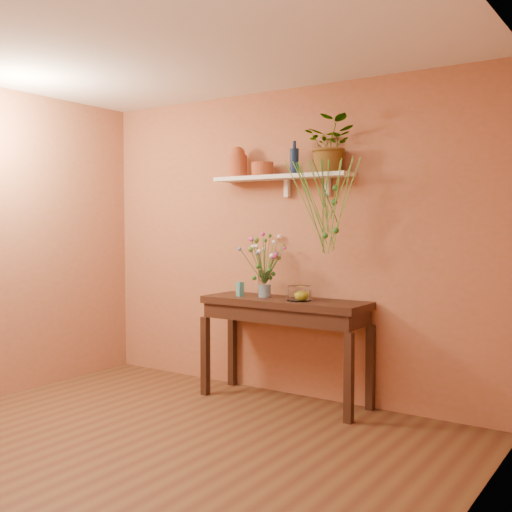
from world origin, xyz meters
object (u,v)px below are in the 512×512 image
glass_bowl (299,294)px  bouquet (265,255)px  sideboard (284,314)px  blue_bottle (294,161)px  spider_plant (331,145)px  glass_vase (264,286)px  terracotta_jug (238,163)px

glass_bowl → bouquet: bearing=171.7°
sideboard → blue_bottle: (0.01, 0.13, 1.30)m
sideboard → spider_plant: size_ratio=3.20×
blue_bottle → glass_bowl: size_ratio=1.39×
spider_plant → glass_vase: bearing=-169.1°
sideboard → glass_bowl: size_ratio=7.13×
sideboard → blue_bottle: bearing=84.3°
glass_vase → spider_plant: bearing=10.9°
terracotta_jug → blue_bottle: blue_bottle is taller
bouquet → glass_bowl: (0.38, -0.05, -0.31)m
sideboard → blue_bottle: size_ratio=5.11×
sideboard → glass_vase: 0.31m
glass_vase → glass_bowl: bearing=-7.9°
glass_vase → glass_bowl: glass_vase is taller
spider_plant → glass_bowl: size_ratio=2.23×
bouquet → spider_plant: bearing=10.6°
spider_plant → glass_bowl: spider_plant is taller
terracotta_jug → bouquet: size_ratio=0.61×
bouquet → glass_bowl: bearing=-8.3°
terracotta_jug → spider_plant: (0.93, 0.01, 0.10)m
blue_bottle → bouquet: blue_bottle is taller
terracotta_jug → glass_bowl: terracotta_jug is taller
terracotta_jug → glass_vase: (0.35, -0.10, -1.09)m
glass_vase → glass_bowl: (0.37, -0.05, -0.04)m
sideboard → glass_vase: size_ratio=6.29×
sideboard → bouquet: (-0.21, 0.02, 0.50)m
terracotta_jug → spider_plant: size_ratio=0.60×
blue_bottle → glass_vase: bearing=-151.8°
glass_bowl → sideboard: bearing=166.6°
sideboard → spider_plant: spider_plant is taller
terracotta_jug → spider_plant: 0.93m
bouquet → glass_bowl: 0.49m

